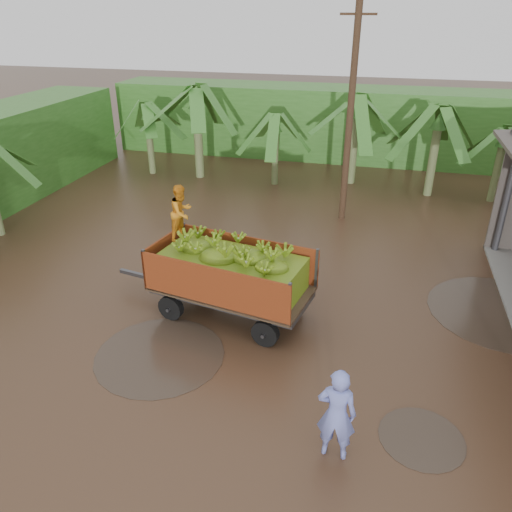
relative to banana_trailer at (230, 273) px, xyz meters
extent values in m
plane|color=black|center=(2.15, 0.08, -1.24)|extent=(100.00, 100.00, 0.00)
cube|color=#2D661E|center=(0.15, 16.08, 0.56)|extent=(22.00, 3.00, 3.60)
cube|color=#47474C|center=(-2.74, 0.51, -0.75)|extent=(1.61, 0.40, 0.11)
imported|color=orange|center=(-1.38, 0.38, 1.38)|extent=(0.74, 0.84, 1.48)
imported|color=#747FD3|center=(3.17, -3.97, -0.28)|extent=(0.72, 0.48, 1.92)
cylinder|color=#47301E|center=(2.21, 7.49, 2.60)|extent=(0.24, 0.24, 7.69)
cube|color=#47301E|center=(2.21, 7.49, 5.87)|extent=(1.20, 0.08, 0.08)
camera|label=1|loc=(3.42, -10.68, 6.17)|focal=35.00mm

